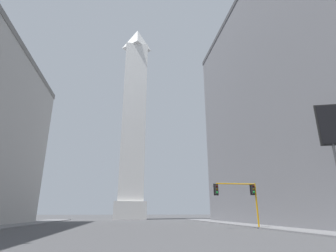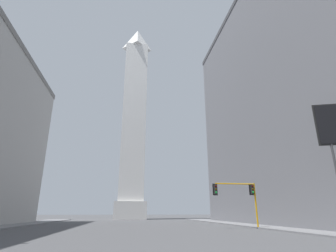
# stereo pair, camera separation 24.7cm
# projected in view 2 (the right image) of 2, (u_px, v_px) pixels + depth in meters

# --- Properties ---
(sidewalk_right) EXTENTS (5.00, 85.15, 0.15)m
(sidewalk_right) POSITION_uv_depth(u_px,v_px,m) (299.00, 230.00, 26.21)
(sidewalk_right) COLOR slate
(sidewalk_right) RESTS_ON ground_plane
(building_right) EXTENTS (22.12, 52.48, 39.32)m
(building_right) POSITION_uv_depth(u_px,v_px,m) (325.00, 88.00, 39.86)
(building_right) COLOR slate
(building_right) RESTS_ON ground_plane
(obelisk) EXTENTS (8.09, 8.09, 57.44)m
(obelisk) POSITION_uv_depth(u_px,v_px,m) (134.00, 117.00, 75.16)
(obelisk) COLOR silver
(obelisk) RESTS_ON ground_plane
(traffic_light_mid_right) EXTENTS (5.26, 0.50, 5.02)m
(traffic_light_mid_right) POSITION_uv_depth(u_px,v_px,m) (240.00, 193.00, 30.46)
(traffic_light_mid_right) COLOR orange
(traffic_light_mid_right) RESTS_ON ground_plane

